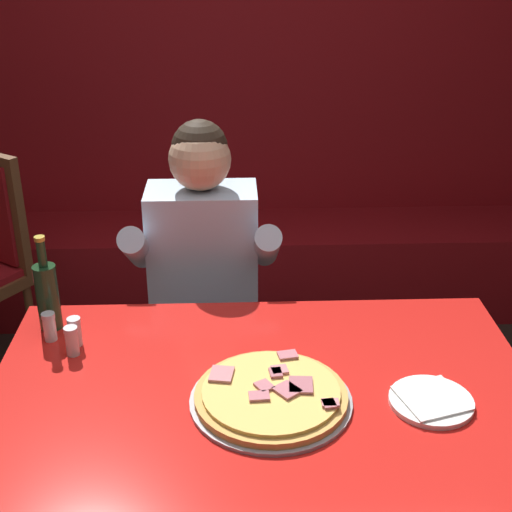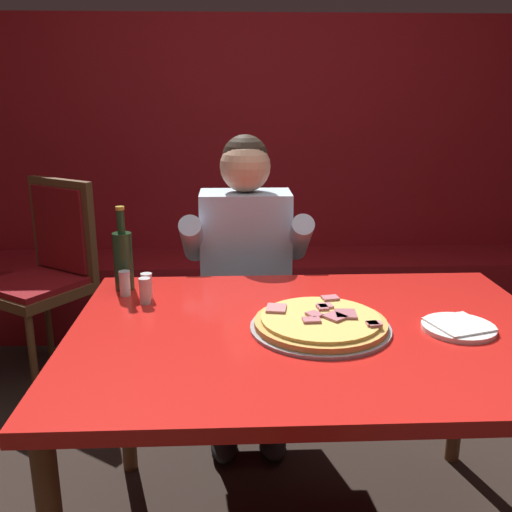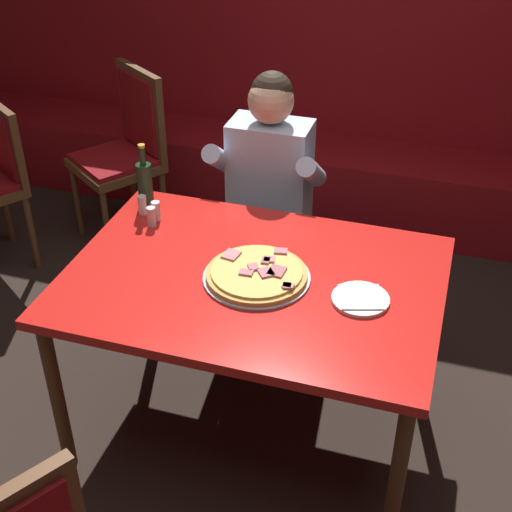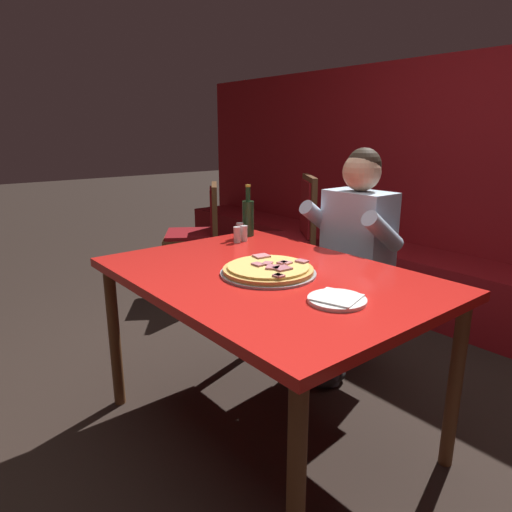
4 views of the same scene
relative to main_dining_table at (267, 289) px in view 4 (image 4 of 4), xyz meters
The scene contains 13 objects.
ground_plane 0.70m from the main_dining_table, ahead, with size 24.00×24.00×0.00m, color black.
booth_wall_panel 2.19m from the main_dining_table, 90.00° to the left, with size 6.80×0.16×1.90m, color maroon.
booth_bench 1.92m from the main_dining_table, 90.00° to the left, with size 6.46×0.48×0.46m, color maroon.
main_dining_table is the anchor object (origin of this frame).
pizza 0.09m from the main_dining_table, 29.73° to the right, with size 0.41×0.41×0.05m.
plate_white_paper 0.42m from the main_dining_table, ahead, with size 0.21×0.21×0.02m.
beer_bottle 0.74m from the main_dining_table, 148.38° to the left, with size 0.07×0.07×0.29m.
shaker_black_pepper 0.68m from the main_dining_table, 152.92° to the left, with size 0.04×0.04×0.09m.
shaker_parmesan 0.60m from the main_dining_table, 152.07° to the left, with size 0.04×0.04×0.09m.
shaker_oregano 0.58m from the main_dining_table, 156.43° to the left, with size 0.04×0.04×0.09m.
diner_seated_blue_shirt 0.76m from the main_dining_table, 103.45° to the left, with size 0.53×0.53×1.27m.
dining_chair_far_right 1.74m from the main_dining_table, 132.46° to the left, with size 0.61×0.61×1.02m.
dining_chair_near_left 1.93m from the main_dining_table, 156.36° to the left, with size 0.61×0.61×0.94m.
Camera 4 is at (1.41, -1.21, 1.37)m, focal length 32.00 mm.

